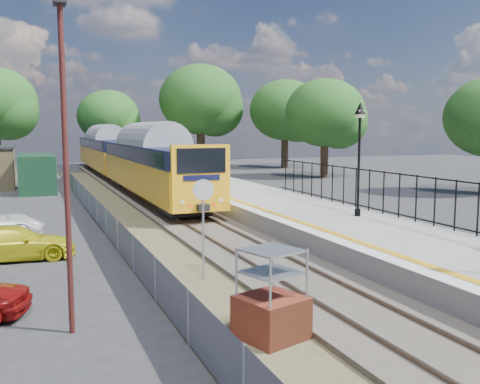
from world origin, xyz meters
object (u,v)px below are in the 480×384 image
train (123,155)px  carpark_lamp (65,148)px  speed_sign (203,212)px  car_yellow (14,243)px  victorian_lamp_north (360,132)px  brick_plinth (271,296)px

train → carpark_lamp: size_ratio=5.75×
train → speed_sign: train is taller
carpark_lamp → car_yellow: bearing=99.6°
victorian_lamp_north → car_yellow: 13.52m
victorian_lamp_north → speed_sign: bearing=-154.2°
car_yellow → brick_plinth: bearing=-148.9°
car_yellow → victorian_lamp_north: bearing=-92.4°
speed_sign → carpark_lamp: 5.05m
train → speed_sign: 28.58m
car_yellow → train: bearing=-15.2°
brick_plinth → victorian_lamp_north: bearing=47.0°
victorian_lamp_north → brick_plinth: (-7.80, -8.36, -3.35)m
brick_plinth → car_yellow: brick_plinth is taller
brick_plinth → carpark_lamp: 5.33m
brick_plinth → car_yellow: (-5.14, 9.53, -0.37)m
victorian_lamp_north → speed_sign: victorian_lamp_north is taller
train → car_yellow: (-7.64, -23.52, -1.76)m
victorian_lamp_north → train: 25.33m
victorian_lamp_north → brick_plinth: victorian_lamp_north is taller
brick_plinth → carpark_lamp: size_ratio=0.28×
brick_plinth → speed_sign: size_ratio=0.66×
speed_sign → carpark_lamp: carpark_lamp is taller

